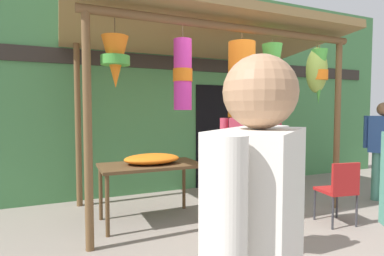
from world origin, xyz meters
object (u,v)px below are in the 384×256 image
Objects in this scene: display_table at (150,170)px; folding_chair at (340,187)px; wicker_basket_by_table at (250,222)px; vendor_in_orange at (383,143)px; flower_heap_on_table at (153,159)px; passerby_at_right at (250,164)px.

folding_chair is (2.22, -1.15, -0.20)m from display_table.
wicker_basket_by_table is 2.86m from vendor_in_orange.
display_table is 2.55× the size of wicker_basket_by_table.
folding_chair is at bearing -27.87° from flower_heap_on_table.
flower_heap_on_table is at bearing 152.13° from folding_chair.
flower_heap_on_table is at bearing -4.62° from display_table.
flower_heap_on_table is 3.78m from vendor_in_orange.
flower_heap_on_table is at bearing 110.27° from passerby_at_right.
wicker_basket_by_table is at bearing -176.11° from vendor_in_orange.
flower_heap_on_table is 0.46× the size of passerby_at_right.
display_table is 0.16m from flower_heap_on_table.
vendor_in_orange is 0.99× the size of passerby_at_right.
flower_heap_on_table is (0.04, -0.00, 0.15)m from display_table.
vendor_in_orange is (3.77, -0.66, 0.27)m from display_table.
wicker_basket_by_table is (-1.18, 0.31, -0.39)m from folding_chair.
vendor_in_orange reaches higher than folding_chair.
passerby_at_right is at bearing -165.41° from vendor_in_orange.
display_table is 1.59× the size of folding_chair.
vendor_in_orange reaches higher than flower_heap_on_table.
passerby_at_right is (0.55, -1.48, 0.13)m from flower_heap_on_table.
display_table is 3.83m from vendor_in_orange.
flower_heap_on_table is at bearing 139.82° from wicker_basket_by_table.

